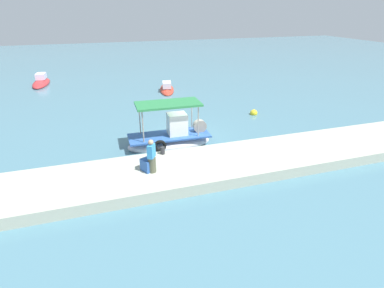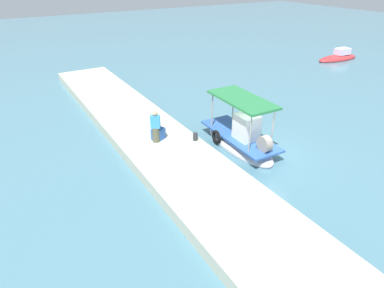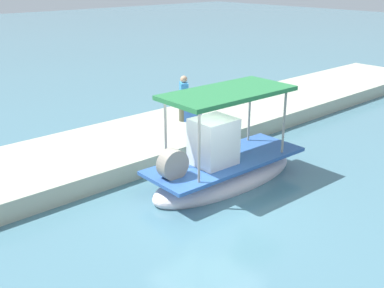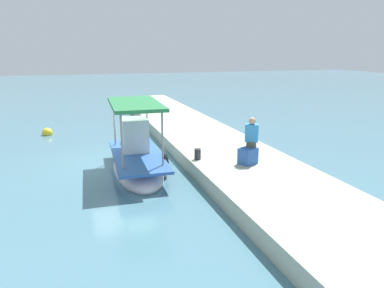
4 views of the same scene
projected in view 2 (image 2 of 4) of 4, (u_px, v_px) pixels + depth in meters
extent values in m
plane|color=slate|center=(261.00, 154.00, 16.60)|extent=(120.00, 120.00, 0.00)
cube|color=#AFB39E|center=(189.00, 173.00, 14.55)|extent=(36.00, 3.88, 0.56)
ellipsoid|color=silver|center=(239.00, 144.00, 17.22)|extent=(5.07, 1.93, 0.96)
cube|color=#315CA9|center=(240.00, 135.00, 16.97)|extent=(4.87, 1.92, 0.10)
cube|color=white|center=(247.00, 128.00, 16.28)|extent=(1.13, 1.01, 1.38)
cylinder|color=gray|center=(273.00, 128.00, 15.59)|extent=(0.07, 0.07, 1.95)
cylinder|color=gray|center=(250.00, 134.00, 15.00)|extent=(0.07, 0.07, 1.95)
cylinder|color=gray|center=(233.00, 106.00, 18.05)|extent=(0.07, 0.07, 1.95)
cylinder|color=gray|center=(212.00, 111.00, 17.47)|extent=(0.07, 0.07, 1.95)
cube|color=#2C7F46|center=(242.00, 99.00, 16.03)|extent=(3.76, 1.86, 0.12)
torus|color=black|center=(216.00, 137.00, 17.24)|extent=(0.74, 0.20, 0.74)
cylinder|color=gray|center=(265.00, 144.00, 15.31)|extent=(0.81, 0.37, 0.80)
cylinder|color=#515440|center=(156.00, 134.00, 16.43)|extent=(0.51, 0.51, 0.77)
cube|color=#3790D7|center=(155.00, 122.00, 16.10)|extent=(0.46, 0.53, 0.63)
sphere|color=tan|center=(155.00, 113.00, 15.89)|extent=(0.25, 0.25, 0.25)
cylinder|color=#2D2D33|center=(195.00, 137.00, 16.63)|extent=(0.24, 0.24, 0.40)
cube|color=#2C59A8|center=(158.00, 134.00, 16.70)|extent=(0.69, 0.75, 0.58)
ellipsoid|color=#BE2F31|center=(337.00, 59.00, 33.14)|extent=(1.88, 4.95, 0.74)
cube|color=silver|center=(342.00, 51.00, 33.01)|extent=(1.03, 1.52, 0.61)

